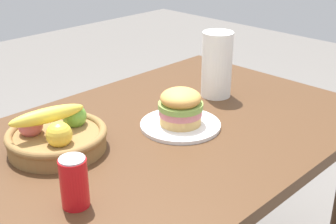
# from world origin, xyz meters

# --- Properties ---
(dining_table) EXTENTS (1.40, 0.90, 0.75)m
(dining_table) POSITION_xyz_m (0.00, 0.00, 0.65)
(dining_table) COLOR #4C301C
(dining_table) RESTS_ON ground_plane
(plate) EXTENTS (0.26, 0.26, 0.01)m
(plate) POSITION_xyz_m (0.07, -0.02, 0.76)
(plate) COLOR white
(plate) RESTS_ON dining_table
(sandwich) EXTENTS (0.14, 0.14, 0.12)m
(sandwich) POSITION_xyz_m (0.07, -0.02, 0.82)
(sandwich) COLOR #DBAD60
(sandwich) RESTS_ON plate
(soda_can) EXTENTS (0.07, 0.07, 0.13)m
(soda_can) POSITION_xyz_m (-0.41, -0.14, 0.81)
(soda_can) COLOR red
(soda_can) RESTS_ON dining_table
(fruit_basket) EXTENTS (0.29, 0.29, 0.13)m
(fruit_basket) POSITION_xyz_m (-0.29, 0.13, 0.79)
(fruit_basket) COLOR olive
(fruit_basket) RESTS_ON dining_table
(paper_towel_roll) EXTENTS (0.11, 0.11, 0.24)m
(paper_towel_roll) POSITION_xyz_m (0.36, 0.07, 0.87)
(paper_towel_roll) COLOR white
(paper_towel_roll) RESTS_ON dining_table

